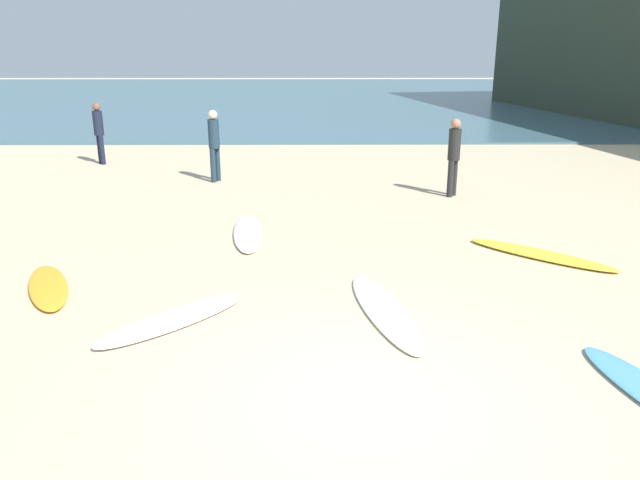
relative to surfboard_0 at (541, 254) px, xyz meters
name	(u,v)px	position (x,y,z in m)	size (l,w,h in m)	color
ground_plane	(370,400)	(-3.25, -4.31, -0.04)	(120.00, 120.00, 0.00)	#C6B28E
ocean_water	(323,97)	(-3.25, 31.93, 0.00)	(120.00, 40.00, 0.08)	#426675
surfboard_0	(541,254)	(0.00, 0.00, 0.00)	(0.50, 2.54, 0.09)	yellow
surfboard_1	(385,311)	(-2.87, -2.23, -0.01)	(0.53, 2.57, 0.07)	white
surfboard_3	(48,287)	(-7.70, -1.37, 0.00)	(0.52, 1.95, 0.09)	orange
surfboard_4	(174,319)	(-5.62, -2.48, 0.00)	(0.56, 2.23, 0.09)	white
surfboard_5	(248,233)	(-5.07, 1.31, -0.01)	(0.54, 2.44, 0.08)	white
beachgoer_near	(214,142)	(-6.38, 5.96, 0.99)	(0.37, 0.37, 1.83)	#1E3342
beachgoer_mid	(99,130)	(-10.15, 8.41, 0.96)	(0.39, 0.39, 1.78)	#191E33
beachgoer_far	(454,153)	(-0.59, 4.32, 0.97)	(0.39, 0.39, 1.80)	black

